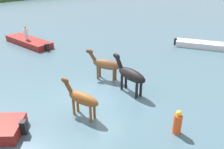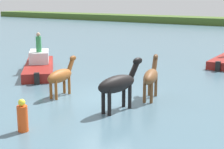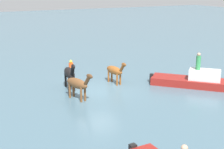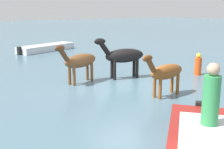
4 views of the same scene
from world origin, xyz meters
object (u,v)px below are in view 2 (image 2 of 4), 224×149
person_spotter_bow (39,43)px  buoy_channel_marker (23,117)px  horse_gray_outer (118,84)px  boat_motor_center (39,67)px  horse_dun_straggler (61,76)px  horse_pinto_flank (151,76)px

person_spotter_bow → buoy_channel_marker: person_spotter_bow is taller
horse_gray_outer → person_spotter_bow: size_ratio=2.19×
buoy_channel_marker → person_spotter_bow: bearing=132.7°
boat_motor_center → person_spotter_bow: 1.45m
boat_motor_center → buoy_channel_marker: 9.71m
boat_motor_center → buoy_channel_marker: size_ratio=4.70×
horse_dun_straggler → horse_pinto_flank: (3.61, 1.94, 0.07)m
person_spotter_bow → buoy_channel_marker: 9.87m
boat_motor_center → buoy_channel_marker: bearing=179.0°
boat_motor_center → horse_pinto_flank: bearing=-142.2°
horse_dun_straggler → horse_gray_outer: 3.34m
horse_dun_straggler → buoy_channel_marker: bearing=-162.4°
horse_dun_straggler → horse_gray_outer: horse_gray_outer is taller
boat_motor_center → person_spotter_bow: (-0.04, 0.08, 1.44)m
person_spotter_bow → horse_dun_straggler: bearing=-34.3°
horse_dun_straggler → horse_pinto_flank: size_ratio=0.95×
person_spotter_bow → boat_motor_center: bearing=-62.1°
horse_gray_outer → buoy_channel_marker: bearing=167.0°
horse_gray_outer → boat_motor_center: size_ratio=0.49×
horse_pinto_flank → person_spotter_bow: (-8.38, 1.31, 0.75)m
horse_gray_outer → horse_dun_straggler: bearing=94.0°
horse_pinto_flank → person_spotter_bow: size_ratio=2.01×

